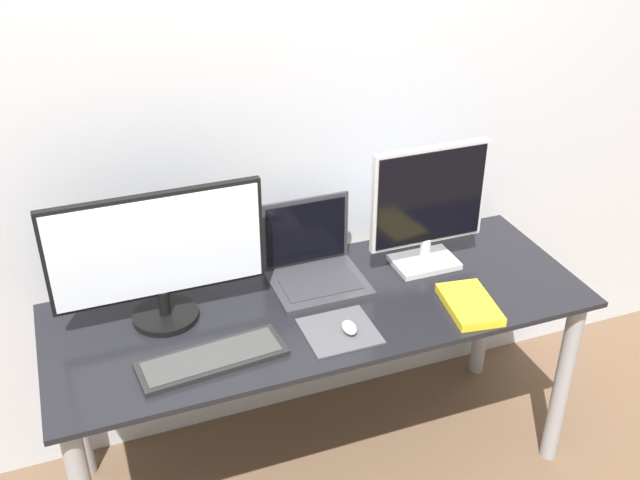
# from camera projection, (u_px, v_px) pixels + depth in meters

# --- Properties ---
(wall_back) EXTENTS (7.00, 0.05, 2.50)m
(wall_back) POSITION_uv_depth(u_px,v_px,m) (280.00, 101.00, 2.41)
(wall_back) COLOR silver
(wall_back) RESTS_ON ground_plane
(desk) EXTENTS (1.72, 0.63, 0.71)m
(desk) POSITION_uv_depth(u_px,v_px,m) (321.00, 335.00, 2.44)
(desk) COLOR black
(desk) RESTS_ON ground_plane
(monitor_left) EXTENTS (0.64, 0.20, 0.43)m
(monitor_left) POSITION_uv_depth(u_px,v_px,m) (158.00, 255.00, 2.19)
(monitor_left) COLOR black
(monitor_left) RESTS_ON desk
(monitor_right) EXTENTS (0.41, 0.15, 0.44)m
(monitor_right) POSITION_uv_depth(u_px,v_px,m) (429.00, 206.00, 2.47)
(monitor_right) COLOR silver
(monitor_right) RESTS_ON desk
(laptop) EXTENTS (0.30, 0.26, 0.26)m
(laptop) POSITION_uv_depth(u_px,v_px,m) (313.00, 262.00, 2.47)
(laptop) COLOR #333338
(laptop) RESTS_ON desk
(keyboard) EXTENTS (0.43, 0.18, 0.02)m
(keyboard) POSITION_uv_depth(u_px,v_px,m) (212.00, 359.00, 2.12)
(keyboard) COLOR black
(keyboard) RESTS_ON desk
(mousepad) EXTENTS (0.21, 0.20, 0.00)m
(mousepad) POSITION_uv_depth(u_px,v_px,m) (340.00, 331.00, 2.25)
(mousepad) COLOR #47474C
(mousepad) RESTS_ON desk
(mouse) EXTENTS (0.04, 0.07, 0.03)m
(mouse) POSITION_uv_depth(u_px,v_px,m) (349.00, 328.00, 2.23)
(mouse) COLOR silver
(mouse) RESTS_ON mousepad
(book) EXTENTS (0.18, 0.25, 0.03)m
(book) POSITION_uv_depth(u_px,v_px,m) (470.00, 304.00, 2.35)
(book) COLOR yellow
(book) RESTS_ON desk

